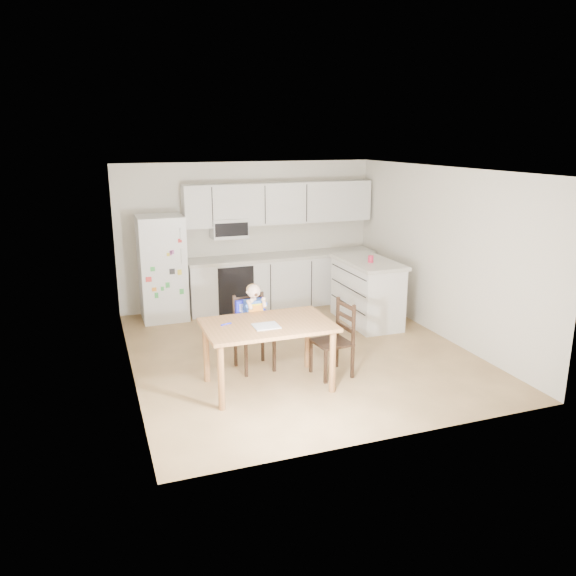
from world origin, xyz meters
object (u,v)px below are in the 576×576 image
(kitchen_island, at_px, (367,291))
(dining_table, at_px, (268,332))
(chair_side, at_px, (339,334))
(refrigerator, at_px, (162,268))
(red_cup, at_px, (371,259))
(chair_booster, at_px, (253,317))

(kitchen_island, height_order, dining_table, kitchen_island)
(kitchen_island, relative_size, chair_side, 1.46)
(refrigerator, xyz_separation_m, red_cup, (3.00, -1.47, 0.23))
(red_cup, relative_size, dining_table, 0.07)
(refrigerator, bearing_deg, red_cup, -26.05)
(chair_side, bearing_deg, chair_booster, -126.19)
(chair_side, bearing_deg, kitchen_island, 137.38)
(kitchen_island, distance_m, dining_table, 2.86)
(refrigerator, xyz_separation_m, kitchen_island, (3.04, -1.31, -0.33))
(kitchen_island, xyz_separation_m, chair_side, (-1.29, -1.71, 0.02))
(refrigerator, relative_size, dining_table, 1.14)
(red_cup, distance_m, dining_table, 2.75)
(chair_booster, bearing_deg, dining_table, -95.04)
(chair_booster, bearing_deg, refrigerator, 102.56)
(kitchen_island, bearing_deg, refrigerator, 156.67)
(refrigerator, relative_size, red_cup, 15.75)
(red_cup, bearing_deg, refrigerator, 153.95)
(chair_side, bearing_deg, refrigerator, -155.68)
(refrigerator, height_order, chair_side, refrigerator)
(red_cup, relative_size, chair_booster, 0.10)
(kitchen_island, xyz_separation_m, red_cup, (-0.04, -0.16, 0.56))
(red_cup, bearing_deg, chair_booster, -155.52)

